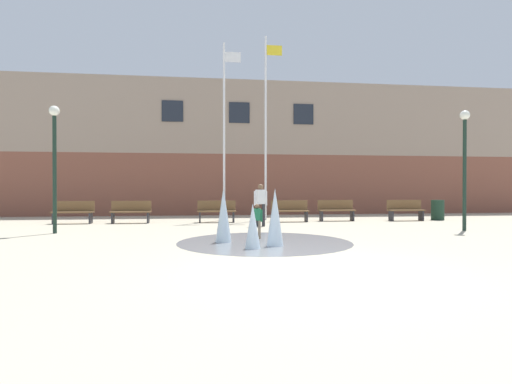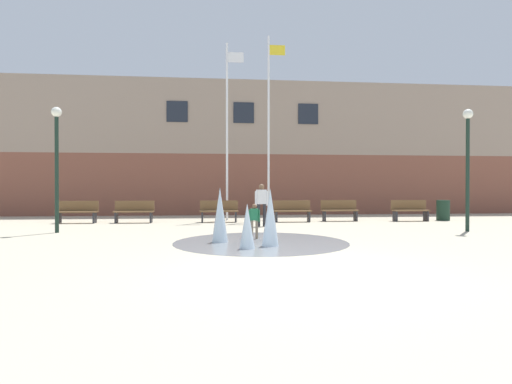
% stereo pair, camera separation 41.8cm
% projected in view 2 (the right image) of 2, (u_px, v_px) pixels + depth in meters
% --- Properties ---
extents(ground_plane, '(100.00, 100.00, 0.00)m').
position_uv_depth(ground_plane, '(299.00, 272.00, 6.78)').
color(ground_plane, '#BCB299').
extents(library_building, '(36.00, 6.05, 7.26)m').
position_uv_depth(library_building, '(240.00, 152.00, 24.28)').
color(library_building, brown).
rests_on(library_building, ground).
extents(splash_fountain, '(4.60, 4.60, 1.45)m').
position_uv_depth(splash_fountain, '(248.00, 223.00, 10.13)').
color(splash_fountain, gray).
rests_on(splash_fountain, ground).
extents(park_bench_far_left, '(1.60, 0.44, 0.91)m').
position_uv_depth(park_bench_far_left, '(78.00, 211.00, 16.33)').
color(park_bench_far_left, '#28282D').
rests_on(park_bench_far_left, ground).
extents(park_bench_left_of_flagpoles, '(1.60, 0.44, 0.91)m').
position_uv_depth(park_bench_left_of_flagpoles, '(134.00, 211.00, 16.48)').
color(park_bench_left_of_flagpoles, '#28282D').
rests_on(park_bench_left_of_flagpoles, ground).
extents(park_bench_under_left_flagpole, '(1.60, 0.44, 0.91)m').
position_uv_depth(park_bench_under_left_flagpole, '(219.00, 211.00, 16.81)').
color(park_bench_under_left_flagpole, '#28282D').
rests_on(park_bench_under_left_flagpole, ground).
extents(park_bench_center, '(1.60, 0.44, 0.91)m').
position_uv_depth(park_bench_center, '(292.00, 211.00, 16.96)').
color(park_bench_center, '#28282D').
rests_on(park_bench_center, ground).
extents(park_bench_near_trashcan, '(1.60, 0.44, 0.91)m').
position_uv_depth(park_bench_near_trashcan, '(339.00, 210.00, 17.39)').
color(park_bench_near_trashcan, '#28282D').
rests_on(park_bench_near_trashcan, ground).
extents(park_bench_far_right, '(1.60, 0.44, 0.91)m').
position_uv_depth(park_bench_far_right, '(410.00, 210.00, 17.39)').
color(park_bench_far_right, '#28282D').
rests_on(park_bench_far_right, ground).
extents(child_with_pink_shirt, '(0.31, 0.17, 0.99)m').
position_uv_depth(child_with_pink_shirt, '(254.00, 218.00, 11.22)').
color(child_with_pink_shirt, '#89755B').
rests_on(child_with_pink_shirt, ground).
extents(adult_in_red, '(0.50, 0.33, 1.59)m').
position_uv_depth(adult_in_red, '(262.00, 202.00, 14.89)').
color(adult_in_red, '#28282D').
rests_on(adult_in_red, ground).
extents(flagpole_left, '(0.80, 0.10, 7.92)m').
position_uv_depth(flagpole_left, '(228.00, 126.00, 17.83)').
color(flagpole_left, silver).
rests_on(flagpole_left, ground).
extents(flagpole_right, '(0.80, 0.10, 8.30)m').
position_uv_depth(flagpole_right, '(269.00, 123.00, 18.00)').
color(flagpole_right, silver).
rests_on(flagpole_right, ground).
extents(lamp_post_left_lane, '(0.32, 0.32, 4.03)m').
position_uv_depth(lamp_post_left_lane, '(57.00, 151.00, 12.77)').
color(lamp_post_left_lane, '#192D23').
rests_on(lamp_post_left_lane, ground).
extents(lamp_post_right_lane, '(0.32, 0.32, 4.04)m').
position_uv_depth(lamp_post_right_lane, '(468.00, 152.00, 13.18)').
color(lamp_post_right_lane, '#192D23').
rests_on(lamp_post_right_lane, ground).
extents(trash_can, '(0.56, 0.56, 0.90)m').
position_uv_depth(trash_can, '(443.00, 210.00, 17.73)').
color(trash_can, '#193323').
rests_on(trash_can, ground).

